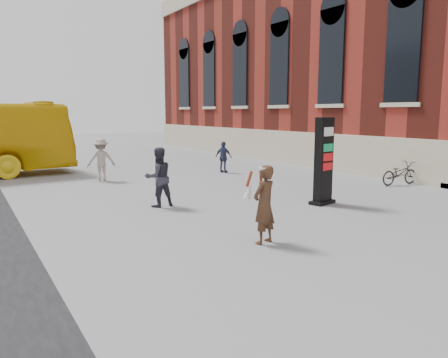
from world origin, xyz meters
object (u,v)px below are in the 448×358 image
pedestrian_c (224,157)px  bike_6 (399,173)px  pedestrian_b (101,160)px  info_pylon (324,161)px  woman (264,204)px  pedestrian_a (158,177)px

pedestrian_c → bike_6: size_ratio=0.84×
pedestrian_c → pedestrian_b: bearing=55.4°
info_pylon → bike_6: (5.17, 1.10, -0.88)m
woman → pedestrian_b: 10.69m
info_pylon → pedestrian_b: size_ratio=1.51×
pedestrian_b → pedestrian_c: bearing=-175.5°
pedestrian_c → bike_6: (4.10, -6.64, -0.28)m
woman → pedestrian_a: 4.72m
pedestrian_a → pedestrian_c: bearing=-137.5°
pedestrian_a → woman: bearing=94.1°
pedestrian_b → pedestrian_c: size_ratio=1.20×
bike_6 → info_pylon: bearing=108.1°
info_pylon → pedestrian_b: 9.48m
info_pylon → woman: bearing=-161.4°
pedestrian_a → bike_6: pedestrian_a is taller
woman → pedestrian_b: bearing=-104.4°
pedestrian_a → bike_6: (9.70, -1.20, -0.44)m
pedestrian_a → info_pylon: bearing=151.4°
pedestrian_b → pedestrian_a: bearing=100.6°
info_pylon → pedestrian_b: bearing=107.1°
info_pylon → pedestrian_c: info_pylon is taller
woman → pedestrian_b: pedestrian_b is taller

